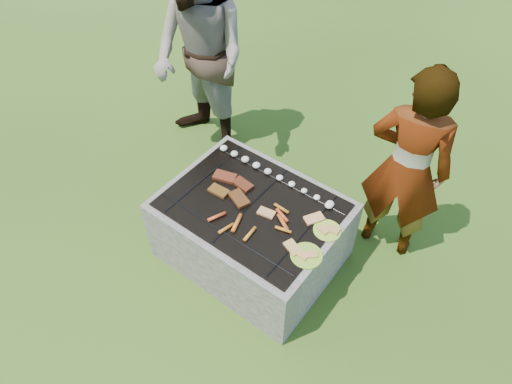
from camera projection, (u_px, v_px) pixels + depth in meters
lawn at (252, 253)px, 3.76m from camera, size 60.00×60.00×0.00m
fire_pit at (252, 232)px, 3.55m from camera, size 1.30×1.00×0.62m
mushrooms at (274, 175)px, 3.49m from camera, size 1.06×0.08×0.04m
pork_slabs at (232, 187)px, 3.41m from camera, size 0.42×0.26×0.03m
sausages at (255, 222)px, 3.18m from camera, size 0.54×0.46×0.03m
bread_on_grate at (294, 225)px, 3.16m from camera, size 0.46×0.44×0.02m
plate_far at (327, 230)px, 3.15m from camera, size 0.22×0.22×0.03m
plate_near at (306, 256)px, 3.00m from camera, size 0.25×0.25×0.03m
cook at (407, 169)px, 3.25m from camera, size 0.67×0.50×1.66m
bystander at (200, 58)px, 3.97m from camera, size 1.10×0.94×1.98m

